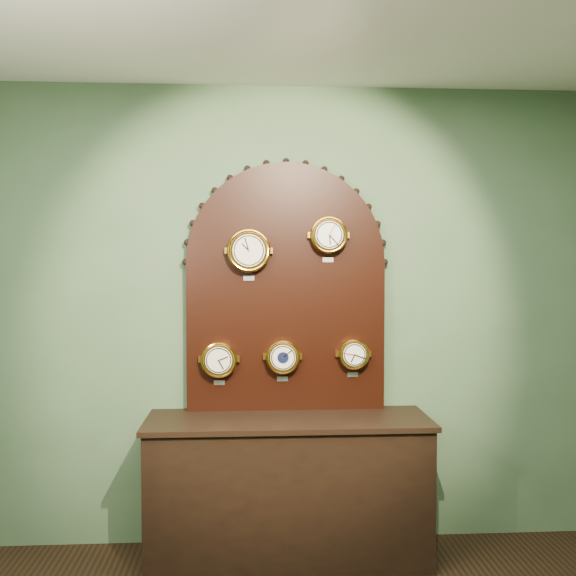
{
  "coord_description": "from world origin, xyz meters",
  "views": [
    {
      "loc": [
        -0.22,
        -1.38,
        1.73
      ],
      "look_at": [
        0.0,
        2.25,
        1.58
      ],
      "focal_mm": 39.5,
      "sensor_mm": 36.0,
      "label": 1
    }
  ],
  "objects": [
    {
      "name": "shop_counter",
      "position": [
        0.0,
        2.23,
        0.4
      ],
      "size": [
        1.6,
        0.5,
        0.8
      ],
      "primitive_type": "cube",
      "color": "black",
      "rests_on": "ground_plane"
    },
    {
      "name": "wall_back",
      "position": [
        0.0,
        2.5,
        1.4
      ],
      "size": [
        4.0,
        0.0,
        4.0
      ],
      "primitive_type": "plane",
      "rotation": [
        1.57,
        0.0,
        0.0
      ],
      "color": "#4B6C4A",
      "rests_on": "ground"
    },
    {
      "name": "tide_clock",
      "position": [
        0.41,
        2.38,
        1.17
      ],
      "size": [
        0.19,
        0.08,
        0.24
      ],
      "color": "gold",
      "rests_on": "display_board"
    },
    {
      "name": "barometer",
      "position": [
        -0.02,
        2.38,
        1.16
      ],
      "size": [
        0.2,
        0.08,
        0.26
      ],
      "color": "gold",
      "rests_on": "display_board"
    },
    {
      "name": "hygrometer",
      "position": [
        -0.4,
        2.38,
        1.15
      ],
      "size": [
        0.22,
        0.08,
        0.27
      ],
      "color": "gold",
      "rests_on": "display_board"
    },
    {
      "name": "arabic_clock",
      "position": [
        0.25,
        2.38,
        1.89
      ],
      "size": [
        0.22,
        0.08,
        0.27
      ],
      "color": "gold",
      "rests_on": "display_board"
    },
    {
      "name": "roman_clock",
      "position": [
        -0.22,
        2.38,
        1.8
      ],
      "size": [
        0.26,
        0.08,
        0.31
      ],
      "color": "gold",
      "rests_on": "display_board"
    },
    {
      "name": "display_board",
      "position": [
        0.0,
        2.45,
        1.63
      ],
      "size": [
        1.26,
        0.06,
        1.53
      ],
      "color": "black",
      "rests_on": "shop_counter"
    }
  ]
}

